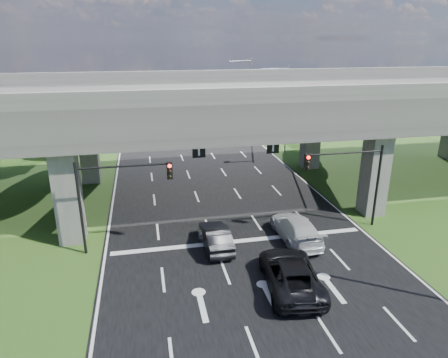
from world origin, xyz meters
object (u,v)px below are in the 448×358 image
object	(u,v)px
car_dark	(216,237)
car_white	(296,228)
streetlight_far	(284,103)
signal_right	(351,173)
car_trailing	(291,273)
streetlight_beyond	(248,87)
signal_left	(115,189)
car_silver	(216,238)

from	to	relation	value
car_dark	car_white	distance (m)	5.48
streetlight_far	signal_right	bearing A→B (deg)	-96.47
car_white	car_trailing	bearing A→B (deg)	65.85
streetlight_far	car_white	distance (m)	22.52
streetlight_beyond	car_white	distance (m)	37.89
car_trailing	signal_left	bearing A→B (deg)	-26.07
car_silver	car_dark	distance (m)	0.07
signal_left	car_trailing	size ratio (longest dim) A/B	1.00
streetlight_beyond	car_dark	world-z (taller)	streetlight_beyond
streetlight_far	car_dark	bearing A→B (deg)	-119.53
car_silver	car_dark	bearing A→B (deg)	172.24
car_trailing	signal_right	bearing A→B (deg)	-129.55
signal_left	car_silver	bearing A→B (deg)	-8.89
signal_right	streetlight_far	bearing A→B (deg)	83.53
streetlight_beyond	car_white	world-z (taller)	streetlight_beyond
car_dark	car_trailing	xyz separation A→B (m)	(3.18, -5.11, 0.09)
streetlight_beyond	car_trailing	size ratio (longest dim) A/B	1.67
streetlight_far	car_silver	size ratio (longest dim) A/B	2.53
signal_left	streetlight_beyond	size ratio (longest dim) A/B	0.60
signal_left	streetlight_far	size ratio (longest dim) A/B	0.60
car_silver	car_white	size ratio (longest dim) A/B	0.71
car_silver	streetlight_beyond	bearing A→B (deg)	-115.58
streetlight_far	car_trailing	bearing A→B (deg)	-108.47
signal_left	car_dark	xyz separation A→B (m)	(6.02, -0.94, -3.41)
signal_left	car_white	world-z (taller)	signal_left
streetlight_beyond	car_silver	xyz separation A→B (m)	(-11.90, -37.00, -5.14)
streetlight_far	car_silver	xyz separation A→B (m)	(-11.90, -21.00, -5.14)
signal_left	car_trailing	xyz separation A→B (m)	(9.20, -6.05, -3.32)
signal_right	car_dark	bearing A→B (deg)	-174.41
signal_left	car_white	xyz separation A→B (m)	(11.50, -0.94, -3.35)
streetlight_far	car_trailing	world-z (taller)	streetlight_far
signal_right	car_dark	xyz separation A→B (m)	(-9.62, -0.94, -3.41)
car_dark	car_white	xyz separation A→B (m)	(5.48, 0.00, 0.06)
streetlight_far	streetlight_beyond	world-z (taller)	same
signal_left	car_trailing	world-z (taller)	signal_left
streetlight_far	car_dark	distance (m)	24.66
car_silver	car_trailing	xyz separation A→B (m)	(3.18, -5.11, 0.16)
car_dark	streetlight_beyond	bearing A→B (deg)	-108.62
car_silver	car_trailing	bearing A→B (deg)	114.11
streetlight_beyond	signal_left	bearing A→B (deg)	-116.43
signal_left	car_white	distance (m)	12.02
car_silver	car_trailing	world-z (taller)	car_trailing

